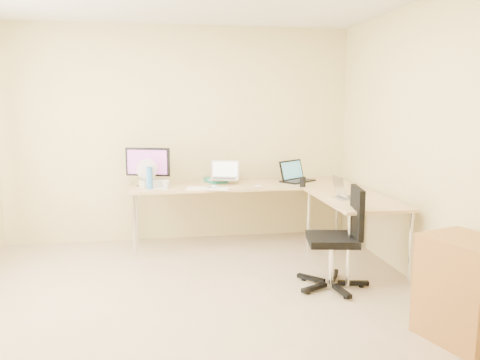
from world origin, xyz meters
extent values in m
plane|color=tan|center=(0.00, 0.00, 0.00)|extent=(4.50, 4.50, 0.00)
plane|color=beige|center=(0.00, 2.25, 1.30)|extent=(4.50, 0.00, 4.50)
plane|color=beige|center=(0.00, -2.25, 1.30)|extent=(4.50, 0.00, 4.50)
plane|color=beige|center=(2.10, 0.00, 1.30)|extent=(0.00, 4.50, 4.50)
cube|color=tan|center=(0.72, 1.85, 0.36)|extent=(2.65, 0.70, 0.73)
cube|color=tan|center=(1.70, 0.85, 0.36)|extent=(0.70, 1.30, 0.73)
cube|color=black|center=(-0.39, 1.92, 0.95)|extent=(0.55, 0.32, 0.45)
cube|color=#207862|center=(0.41, 2.05, 0.75)|extent=(0.28, 0.33, 0.05)
cube|color=silver|center=(0.50, 1.93, 0.88)|extent=(0.39, 0.34, 0.22)
cube|color=black|center=(1.40, 1.93, 0.86)|extent=(0.51, 0.48, 0.26)
cube|color=white|center=(0.27, 1.55, 0.74)|extent=(0.48, 0.26, 0.02)
ellipsoid|color=white|center=(0.83, 1.57, 0.75)|extent=(0.09, 0.06, 0.03)
imported|color=white|center=(-0.20, 1.76, 0.77)|extent=(0.11, 0.11, 0.08)
cylinder|color=silver|center=(0.30, 1.57, 0.75)|extent=(0.16, 0.16, 0.03)
cylinder|color=teal|center=(-0.37, 1.71, 0.85)|extent=(0.07, 0.07, 0.25)
cube|color=silver|center=(-0.27, 1.84, 0.73)|extent=(0.26, 0.34, 0.01)
cube|color=beige|center=(-0.36, 1.84, 0.77)|extent=(0.27, 0.24, 0.08)
cylinder|color=silver|center=(-0.40, 1.83, 0.88)|extent=(0.26, 0.26, 0.30)
cylinder|color=black|center=(1.35, 1.55, 0.79)|extent=(0.08, 0.08, 0.12)
cube|color=silver|center=(1.59, 0.79, 0.82)|extent=(0.31, 0.26, 0.19)
cube|color=black|center=(1.27, 0.33, 0.50)|extent=(0.66, 0.66, 0.94)
cube|color=brown|center=(1.85, -0.80, 0.36)|extent=(0.60, 0.67, 0.78)
camera|label=1|loc=(-0.26, -3.78, 1.68)|focal=36.67mm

